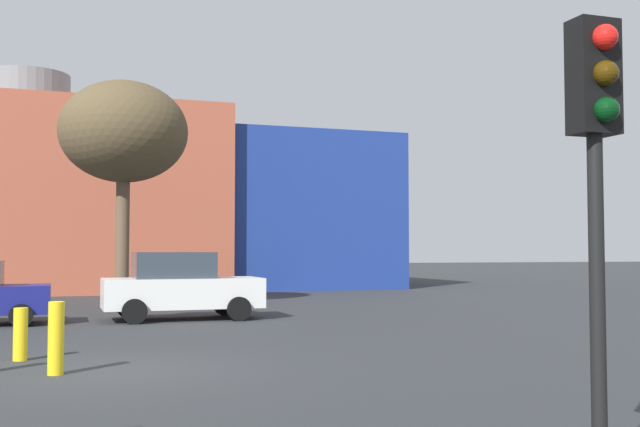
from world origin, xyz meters
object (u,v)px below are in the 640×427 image
Objects in this scene: traffic_light_near_right at (597,144)px; bare_tree_0 at (124,133)px; parked_car_2 at (180,286)px; bollard_yellow_0 at (56,338)px; bollard_yellow_1 at (20,334)px.

bare_tree_0 is at bearing -174.82° from traffic_light_near_right.
parked_car_2 is 9.45m from bollard_yellow_0.
traffic_light_near_right is at bearing -85.02° from bare_tree_0.
parked_car_2 reaches higher than bollard_yellow_0.
traffic_light_near_right is at bearing -64.44° from bollard_yellow_1.
traffic_light_near_right reaches higher than bollard_yellow_1.
parked_car_2 is 3.86× the size of bollard_yellow_0.
parked_car_2 is 8.05m from bollard_yellow_1.
bare_tree_0 reaches higher than traffic_light_near_right.
bollard_yellow_1 is (-3.82, -7.07, -0.47)m from parked_car_2.
bollard_yellow_0 is 1.90m from bollard_yellow_1.
traffic_light_near_right is at bearing -62.77° from bollard_yellow_0.
parked_car_2 is 16.62m from traffic_light_near_right.
parked_car_2 is at bearing -76.79° from bare_tree_0.
bare_tree_0 is 15.03m from bollard_yellow_0.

